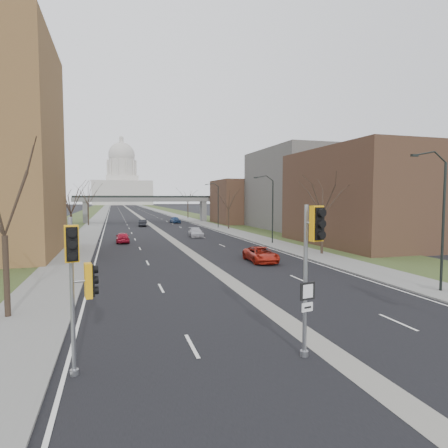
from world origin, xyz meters
name	(u,v)px	position (x,y,z in m)	size (l,w,h in m)	color
ground	(329,351)	(0.00, 0.00, 0.00)	(700.00, 700.00, 0.00)	black
road_surface	(133,212)	(0.00, 150.00, 0.01)	(20.00, 600.00, 0.01)	black
median_strip	(133,212)	(0.00, 150.00, 0.00)	(1.20, 600.00, 0.02)	gray
sidewalk_right	(161,211)	(12.00, 150.00, 0.06)	(4.00, 600.00, 0.12)	gray
sidewalk_left	(103,212)	(-12.00, 150.00, 0.06)	(4.00, 600.00, 0.12)	gray
grass_verge_right	(175,211)	(18.00, 150.00, 0.05)	(8.00, 600.00, 0.10)	#33441F
grass_verge_left	(87,212)	(-18.00, 150.00, 0.05)	(8.00, 600.00, 0.10)	#33441F
commercial_block_near	(374,197)	(24.00, 28.00, 6.00)	(16.00, 20.00, 12.00)	#473221
commercial_block_mid	(308,190)	(28.00, 52.00, 7.50)	(18.00, 22.00, 15.00)	#625F59
commercial_block_far	(246,202)	(22.00, 70.00, 5.00)	(14.00, 14.00, 10.00)	#473221
pedestrian_bridge	(147,202)	(0.00, 80.00, 4.84)	(34.00, 3.00, 6.45)	slate
capitol	(122,183)	(0.00, 320.00, 18.60)	(48.00, 42.00, 55.75)	beige
streetlight_near	(435,181)	(10.99, 6.00, 6.95)	(2.61, 0.20, 8.70)	black
streetlight_mid	(267,190)	(10.99, 32.00, 6.95)	(2.61, 0.20, 8.70)	black
streetlight_far	(214,193)	(10.99, 58.00, 6.95)	(2.61, 0.20, 8.70)	black
tree_left_a	(3,184)	(-13.00, 8.00, 6.64)	(7.20, 7.20, 9.40)	#382B21
tree_left_b	(70,196)	(-13.00, 38.00, 6.23)	(6.75, 6.75, 8.81)	#382B21
tree_left_c	(88,193)	(-13.00, 72.00, 7.04)	(7.65, 7.65, 9.99)	#382B21
tree_right_a	(323,191)	(13.00, 22.00, 6.64)	(7.20, 7.20, 9.40)	#382B21
tree_right_b	(229,198)	(13.00, 55.00, 5.82)	(6.30, 6.30, 8.22)	#382B21
tree_right_c	(188,194)	(13.00, 95.00, 7.04)	(7.65, 7.65, 9.99)	#382B21
signal_pole_left	(78,273)	(-9.05, 0.55, 3.49)	(0.91, 1.07, 5.33)	gray
signal_pole_median	(312,253)	(-1.08, -0.44, 3.97)	(0.70, 0.95, 5.70)	gray
car_left_near	(123,237)	(-6.77, 38.57, 0.71)	(1.68, 4.19, 1.43)	#A81329
car_left_far	(143,223)	(-2.00, 66.85, 0.71)	(1.50, 4.30, 1.42)	black
car_right_near	(261,254)	(5.17, 19.67, 0.69)	(2.30, 4.99, 1.39)	#A91F12
car_right_mid	(196,232)	(4.12, 43.22, 0.68)	(1.90, 4.68, 1.36)	#B2B1B9
car_right_far	(175,220)	(6.05, 74.97, 0.77)	(1.82, 4.53, 1.54)	navy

